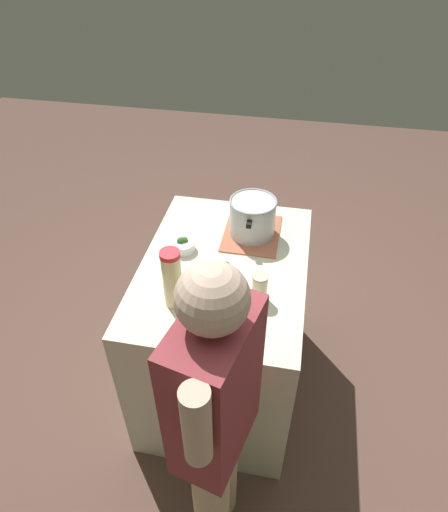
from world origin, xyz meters
The scene contains 10 objects.
ground_plane centered at (0.00, 0.00, 0.00)m, with size 8.00×8.00×0.00m, color brown.
counter_slab centered at (0.00, 0.00, 0.47)m, with size 1.08×0.79×0.94m, color beige.
dish_cloth centered at (-0.26, 0.10, 0.95)m, with size 0.35×0.29×0.01m, color #AF6045.
cooking_pot centered at (-0.26, 0.10, 1.05)m, with size 0.31×0.24×0.20m.
lemonade_pitcher centered at (0.29, -0.16, 1.08)m, with size 0.08×0.08×0.28m.
mason_jar centered at (0.20, 0.19, 1.01)m, with size 0.07×0.07×0.13m.
broccoli_bowl_front centered at (0.08, 0.01, 0.97)m, with size 0.11×0.11×0.08m.
broccoli_bowl_center centered at (0.42, -0.02, 0.97)m, with size 0.11×0.11×0.08m.
broccoli_bowl_back centered at (-0.07, -0.22, 0.97)m, with size 0.12×0.12×0.07m.
person_cook centered at (0.80, 0.12, 0.90)m, with size 0.50×0.27×1.63m.
Camera 1 is at (1.56, 0.30, 2.34)m, focal length 30.91 mm.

